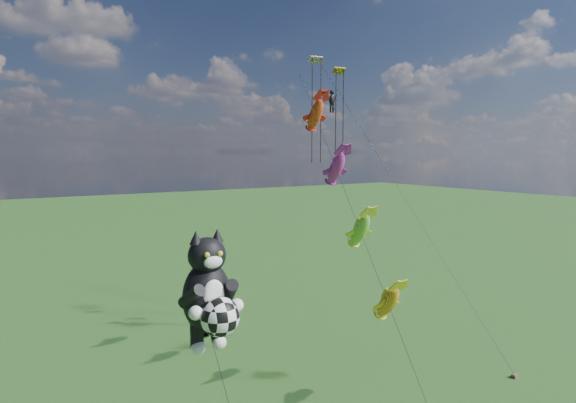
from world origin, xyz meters
TOP-DOWN VIEW (x-y plane):
  - cat_kite_rig at (-1.52, -0.05)m, footprint 2.37×4.08m
  - fish_windsock_rig at (10.90, 6.60)m, footprint 2.48×15.84m
  - parafoil_rig at (15.53, 14.11)m, footprint 4.56×17.10m

SIDE VIEW (x-z plane):
  - cat_kite_rig at x=-1.52m, z-range 3.11..14.40m
  - fish_windsock_rig at x=10.90m, z-range 1.23..21.39m
  - parafoil_rig at x=15.53m, z-range 7.09..29.43m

